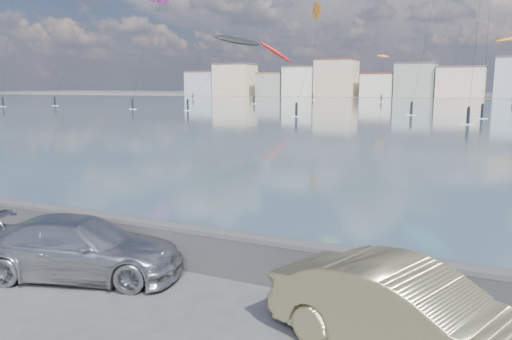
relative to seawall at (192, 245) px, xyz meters
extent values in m
plane|color=#333335|center=(0.00, -2.70, -0.58)|extent=(700.00, 700.00, 0.00)
cube|color=#2C4550|center=(0.00, 88.80, -0.58)|extent=(500.00, 177.00, 0.00)
cube|color=#4C473D|center=(0.00, 197.30, -0.57)|extent=(500.00, 60.00, 0.00)
cube|color=#28282B|center=(0.00, 0.00, -0.13)|extent=(400.00, 0.35, 0.90)
cylinder|color=#28282B|center=(0.00, 0.00, 0.32)|extent=(400.00, 0.36, 0.36)
cube|color=#9EA8B7|center=(-112.00, 183.30, 4.42)|extent=(14.00, 11.00, 10.00)
cube|color=brown|center=(-112.00, 183.30, 9.72)|extent=(14.28, 11.22, 0.60)
cube|color=beige|center=(-96.50, 183.30, 5.92)|extent=(16.00, 12.00, 13.00)
cube|color=#4C423D|center=(-96.50, 183.30, 12.72)|extent=(16.32, 12.24, 0.60)
cube|color=gray|center=(-79.00, 183.30, 3.92)|extent=(11.00, 10.00, 9.00)
cube|color=brown|center=(-79.00, 183.30, 8.72)|extent=(11.22, 10.20, 0.60)
cube|color=silver|center=(-66.00, 183.30, 5.17)|extent=(13.00, 11.00, 11.50)
cube|color=#4C423D|center=(-66.00, 183.30, 11.22)|extent=(13.26, 11.22, 0.60)
cube|color=#CCB293|center=(-51.50, 183.30, 6.42)|extent=(15.00, 12.00, 14.00)
cube|color=#562D23|center=(-51.50, 183.30, 13.72)|extent=(15.30, 12.24, 0.60)
cube|color=beige|center=(-35.00, 183.30, 3.67)|extent=(12.00, 10.00, 8.50)
cube|color=#562D23|center=(-35.00, 183.30, 8.22)|extent=(12.24, 10.20, 0.60)
cube|color=gray|center=(-21.50, 183.30, 5.42)|extent=(14.00, 11.00, 12.00)
cube|color=#4C423D|center=(-21.50, 183.30, 11.72)|extent=(14.28, 11.22, 0.60)
cube|color=beige|center=(-6.00, 183.30, 4.67)|extent=(16.00, 13.00, 10.50)
cube|color=#4C423D|center=(-6.00, 183.30, 10.22)|extent=(16.32, 13.26, 0.60)
imported|color=#A2A3A8|center=(-1.99, -1.42, 0.08)|extent=(4.90, 3.16, 1.32)
imported|color=tan|center=(5.09, -1.84, 0.16)|extent=(4.75, 2.96, 1.48)
cube|color=white|center=(-53.18, 62.69, -0.53)|extent=(1.40, 0.42, 0.08)
cylinder|color=black|center=(-53.18, 62.69, 0.37)|extent=(0.36, 0.36, 1.70)
sphere|color=black|center=(-53.18, 62.69, 1.27)|extent=(0.28, 0.28, 0.28)
cylinder|color=black|center=(-53.39, 66.78, 10.54)|extent=(0.46, 8.22, 19.65)
cube|color=white|center=(-18.64, 54.95, -0.53)|extent=(1.40, 0.42, 0.08)
cylinder|color=black|center=(-18.64, 54.95, 0.37)|extent=(0.36, 0.36, 1.70)
sphere|color=black|center=(-18.64, 54.95, 1.27)|extent=(0.28, 0.28, 0.28)
cylinder|color=black|center=(-18.15, 61.99, 10.97)|extent=(1.02, 14.09, 20.51)
ellipsoid|color=black|center=(-38.16, 74.92, 11.88)|extent=(7.58, 9.64, 2.99)
cube|color=white|center=(-41.53, 62.90, -0.53)|extent=(1.40, 0.42, 0.08)
cylinder|color=black|center=(-41.53, 62.90, 0.37)|extent=(0.36, 0.36, 1.70)
sphere|color=black|center=(-41.53, 62.90, 1.27)|extent=(0.28, 0.28, 0.28)
cylinder|color=black|center=(-39.84, 68.91, 6.30)|extent=(3.41, 12.05, 11.18)
cube|color=white|center=(9.36, 127.50, -0.53)|extent=(1.40, 0.42, 0.08)
ellipsoid|color=orange|center=(-24.22, 137.51, 11.95)|extent=(3.50, 8.06, 1.44)
cube|color=white|center=(-21.43, 123.69, -0.53)|extent=(1.40, 0.42, 0.08)
cylinder|color=black|center=(-21.43, 123.69, 0.37)|extent=(0.36, 0.36, 1.70)
sphere|color=black|center=(-21.43, 123.69, 1.27)|extent=(0.28, 0.28, 0.28)
cylinder|color=black|center=(-22.82, 130.60, 6.33)|extent=(2.83, 13.85, 11.25)
cube|color=white|center=(-78.95, 68.68, -0.53)|extent=(1.40, 0.42, 0.08)
cylinder|color=black|center=(-78.95, 68.68, 0.37)|extent=(0.36, 0.36, 1.70)
sphere|color=black|center=(-78.95, 68.68, 1.27)|extent=(0.28, 0.28, 0.28)
cylinder|color=black|center=(-78.48, 76.31, 15.15)|extent=(0.98, 15.29, 28.89)
ellipsoid|color=orange|center=(-46.34, 143.30, 26.51)|extent=(5.60, 8.45, 5.60)
cube|color=white|center=(-44.41, 135.13, -0.53)|extent=(1.40, 0.42, 0.08)
cylinder|color=black|center=(-44.41, 135.13, 0.37)|extent=(0.36, 0.36, 1.70)
sphere|color=black|center=(-44.41, 135.13, 1.27)|extent=(0.28, 0.28, 0.28)
cylinder|color=black|center=(-45.37, 139.22, 13.61)|extent=(1.96, 8.20, 25.80)
cube|color=white|center=(-5.00, 65.41, -0.53)|extent=(1.40, 0.42, 0.08)
cylinder|color=black|center=(-5.00, 65.41, 0.37)|extent=(0.36, 0.36, 1.70)
sphere|color=black|center=(-5.00, 65.41, 1.27)|extent=(0.28, 0.28, 0.28)
cylinder|color=black|center=(-4.36, 72.36, 11.14)|extent=(1.33, 13.94, 20.85)
cube|color=white|center=(-81.92, 127.23, -0.53)|extent=(1.40, 0.42, 0.08)
cylinder|color=black|center=(-81.92, 127.23, 0.37)|extent=(0.36, 0.36, 1.70)
sphere|color=black|center=(-81.92, 127.23, 1.27)|extent=(0.28, 0.28, 0.28)
cylinder|color=black|center=(-82.67, 135.00, 19.05)|extent=(1.54, 15.56, 36.67)
cube|color=white|center=(4.40, 61.32, -0.53)|extent=(1.40, 0.42, 0.08)
cylinder|color=black|center=(4.40, 61.32, 0.37)|extent=(0.36, 0.36, 1.70)
sphere|color=black|center=(4.40, 61.32, 1.27)|extent=(0.28, 0.28, 0.28)
ellipsoid|color=red|center=(-46.28, 111.48, 12.12)|extent=(8.03, 9.99, 6.25)
cube|color=white|center=(-45.42, 96.91, -0.53)|extent=(1.40, 0.42, 0.08)
cylinder|color=black|center=(-45.42, 96.91, 0.37)|extent=(0.36, 0.36, 1.70)
sphere|color=black|center=(-45.42, 96.91, 1.27)|extent=(0.28, 0.28, 0.28)
cylinder|color=black|center=(-45.85, 104.19, 6.42)|extent=(0.89, 14.59, 11.43)
cube|color=white|center=(3.33, 49.80, -0.53)|extent=(1.40, 0.42, 0.08)
cylinder|color=black|center=(3.33, 49.80, 0.37)|extent=(0.36, 0.36, 1.70)
sphere|color=black|center=(3.33, 49.80, 1.27)|extent=(0.28, 0.28, 0.28)
cube|color=white|center=(-84.86, 60.75, -0.53)|extent=(1.40, 0.42, 0.08)
cylinder|color=black|center=(-84.86, 60.75, 0.37)|extent=(0.36, 0.36, 1.70)
sphere|color=black|center=(-84.86, 60.75, 1.27)|extent=(0.28, 0.28, 0.28)
cylinder|color=black|center=(-86.06, 64.73, 16.03)|extent=(2.43, 7.99, 30.63)
camera|label=1|loc=(6.06, -9.23, 3.59)|focal=35.00mm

